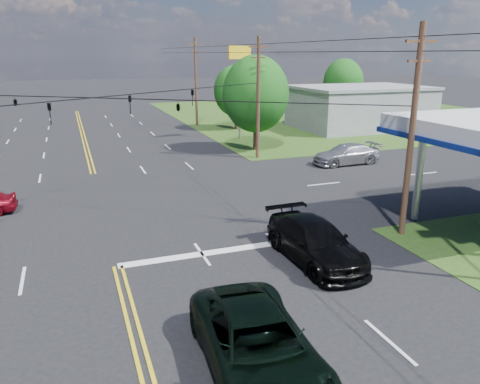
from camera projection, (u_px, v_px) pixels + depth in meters
name	position (u px, v px, depth m)	size (l,w,h in m)	color
ground	(102.00, 208.00, 25.93)	(280.00, 280.00, 0.00)	black
grass_ne	(340.00, 114.00, 66.29)	(46.00, 48.00, 0.03)	#284516
stop_bar	(235.00, 249.00, 20.38)	(10.00, 0.50, 0.02)	silver
retail_ne	(359.00, 108.00, 53.21)	(14.00, 10.00, 4.40)	slate
pole_se	(412.00, 131.00, 20.73)	(1.60, 0.28, 9.50)	#3B2419
pole_ne	(258.00, 97.00, 36.93)	(1.60, 0.28, 9.50)	#3B2419
pole_right_far	(196.00, 81.00, 53.96)	(1.60, 0.28, 10.00)	#3B2419
span_wire_signals	(92.00, 98.00, 24.23)	(26.00, 18.00, 1.13)	black
power_lines	(90.00, 45.00, 21.69)	(26.04, 100.00, 0.64)	black
tree_right_a	(256.00, 94.00, 39.97)	(5.70, 5.70, 8.18)	#3B2419
tree_right_b	(236.00, 91.00, 51.78)	(4.94, 4.94, 7.09)	#3B2419
tree_far_r	(343.00, 82.00, 62.87)	(5.32, 5.32, 7.63)	#3B2419
pickup_dkgreen	(258.00, 345.00, 12.30)	(2.76, 5.99, 1.67)	black
suv_black	(315.00, 241.00, 19.12)	(2.32, 5.69, 1.65)	black
sedan_far	(346.00, 154.00, 35.96)	(2.17, 5.34, 1.55)	#A0A0A4
polesign_ne	(240.00, 66.00, 44.99)	(2.45, 0.76, 8.92)	#A5A5AA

